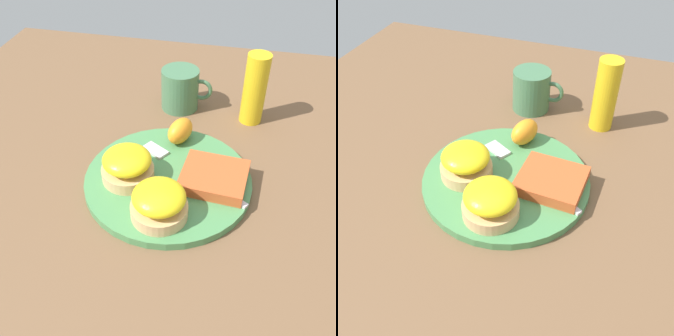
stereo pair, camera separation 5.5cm
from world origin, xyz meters
The scene contains 9 objects.
ground_plane centered at (0.00, 0.00, 0.00)m, with size 1.10×1.10×0.00m, color brown.
plate centered at (0.00, 0.00, 0.01)m, with size 0.27×0.27×0.01m, color #47844C.
sandwich_benedict_left centered at (-0.06, -0.02, 0.04)m, with size 0.09×0.09×0.05m.
sandwich_benedict_right centered at (0.01, -0.08, 0.04)m, with size 0.09×0.09×0.05m.
hashbrown_patty centered at (0.07, 0.01, 0.02)m, with size 0.10×0.09×0.02m, color #BC4F25.
orange_wedge centered at (0.00, 0.10, 0.04)m, with size 0.06×0.04×0.04m, color orange.
fork centered at (0.02, 0.02, 0.02)m, with size 0.20×0.13×0.00m.
cup centered at (-0.03, 0.23, 0.04)m, with size 0.10×0.08×0.08m.
condiment_bottle centered at (0.12, 0.22, 0.07)m, with size 0.04×0.04×0.14m, color gold.
Camera 2 is at (0.16, -0.44, 0.45)m, focal length 42.00 mm.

